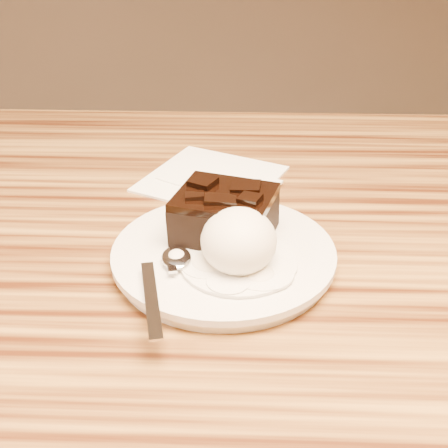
{
  "coord_description": "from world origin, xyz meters",
  "views": [
    {
      "loc": [
        0.02,
        -0.52,
        1.08
      ],
      "look_at": [
        0.01,
        -0.02,
        0.79
      ],
      "focal_mm": 47.76,
      "sensor_mm": 36.0,
      "label": 1
    }
  ],
  "objects_px": {
    "brownie": "(225,218)",
    "spoon": "(177,259)",
    "napkin": "(211,178)",
    "ice_cream_scoop": "(239,241)",
    "plate": "(224,257)"
  },
  "relations": [
    {
      "from": "ice_cream_scoop",
      "to": "spoon",
      "type": "relative_size",
      "value": 0.47
    },
    {
      "from": "brownie",
      "to": "spoon",
      "type": "xyz_separation_m",
      "value": [
        -0.04,
        -0.05,
        -0.02
      ]
    },
    {
      "from": "plate",
      "to": "spoon",
      "type": "distance_m",
      "value": 0.05
    },
    {
      "from": "plate",
      "to": "spoon",
      "type": "relative_size",
      "value": 1.37
    },
    {
      "from": "brownie",
      "to": "spoon",
      "type": "relative_size",
      "value": 0.57
    },
    {
      "from": "ice_cream_scoop",
      "to": "napkin",
      "type": "bearing_deg",
      "value": 99.88
    },
    {
      "from": "napkin",
      "to": "ice_cream_scoop",
      "type": "bearing_deg",
      "value": -80.12
    },
    {
      "from": "brownie",
      "to": "plate",
      "type": "bearing_deg",
      "value": -90.98
    },
    {
      "from": "ice_cream_scoop",
      "to": "spoon",
      "type": "bearing_deg",
      "value": -178.98
    },
    {
      "from": "brownie",
      "to": "spoon",
      "type": "height_order",
      "value": "brownie"
    },
    {
      "from": "plate",
      "to": "napkin",
      "type": "xyz_separation_m",
      "value": [
        -0.02,
        0.19,
        -0.01
      ]
    },
    {
      "from": "plate",
      "to": "spoon",
      "type": "bearing_deg",
      "value": -148.78
    },
    {
      "from": "brownie",
      "to": "spoon",
      "type": "bearing_deg",
      "value": -131.23
    },
    {
      "from": "plate",
      "to": "napkin",
      "type": "distance_m",
      "value": 0.19
    },
    {
      "from": "spoon",
      "to": "napkin",
      "type": "bearing_deg",
      "value": 72.21
    }
  ]
}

